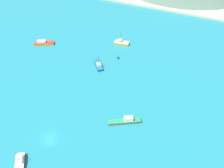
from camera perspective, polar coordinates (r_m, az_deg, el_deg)
ground at (r=103.80m, az=-4.17°, el=0.46°), size 260.00×280.00×0.50m
fishing_boat_0 at (r=128.75m, az=-14.43°, el=8.51°), size 9.10×6.75×2.34m
fishing_boat_1 at (r=87.79m, az=2.89°, el=-7.86°), size 10.39×7.13×2.35m
fishing_boat_4 at (r=110.81m, az=-2.90°, el=4.07°), size 6.66×7.41×5.48m
fishing_boat_5 at (r=82.07m, az=-19.16°, el=-15.71°), size 5.86×6.99×5.88m
fishing_boat_6 at (r=125.25m, az=2.05°, el=8.86°), size 7.06×3.87×6.51m
buoy_0 at (r=115.77m, az=1.35°, el=5.61°), size 1.04×1.04×1.04m
beach_strip at (r=167.86m, az=8.85°, el=16.90°), size 247.00×15.44×1.20m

